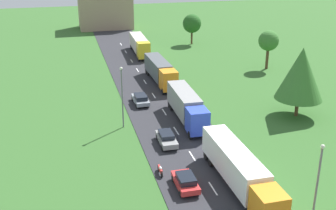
{
  "coord_description": "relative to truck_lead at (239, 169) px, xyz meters",
  "views": [
    {
      "loc": [
        -12.89,
        -18.69,
        22.69
      ],
      "look_at": [
        0.46,
        34.8,
        1.19
      ],
      "focal_mm": 45.95,
      "sensor_mm": 36.0,
      "label": 1
    }
  ],
  "objects": [
    {
      "name": "road",
      "position": [
        -2.38,
        10.04,
        -2.1
      ],
      "size": [
        10.0,
        140.0,
        0.06
      ],
      "primitive_type": "cube",
      "color": "#2B2B30",
      "rests_on": "ground"
    },
    {
      "name": "lane_marking_centre",
      "position": [
        -2.38,
        4.28,
        -2.06
      ],
      "size": [
        0.16,
        118.2,
        0.01
      ],
      "color": "white",
      "rests_on": "road"
    },
    {
      "name": "truck_lead",
      "position": [
        0.0,
        0.0,
        0.0
      ],
      "size": [
        2.68,
        14.57,
        3.58
      ],
      "color": "orange",
      "rests_on": "road"
    },
    {
      "name": "truck_second",
      "position": [
        -0.21,
        17.09,
        0.06
      ],
      "size": [
        2.64,
        12.1,
        3.74
      ],
      "color": "blue",
      "rests_on": "road"
    },
    {
      "name": "truck_third",
      "position": [
        0.05,
        33.55,
        0.02
      ],
      "size": [
        2.85,
        12.87,
        3.61
      ],
      "color": "orange",
      "rests_on": "road"
    },
    {
      "name": "truck_fourth",
      "position": [
        0.18,
        53.14,
        -0.03
      ],
      "size": [
        2.8,
        12.49,
        3.6
      ],
      "color": "yellow",
      "rests_on": "road"
    },
    {
      "name": "car_second",
      "position": [
        -4.95,
        1.22,
        -1.31
      ],
      "size": [
        1.91,
        4.03,
        1.45
      ],
      "color": "red",
      "rests_on": "road"
    },
    {
      "name": "car_third",
      "position": [
        -4.44,
        10.94,
        -1.32
      ],
      "size": [
        1.85,
        4.37,
        1.42
      ],
      "color": "gray",
      "rests_on": "road"
    },
    {
      "name": "car_fourth",
      "position": [
        -4.99,
        24.58,
        -1.31
      ],
      "size": [
        2.0,
        4.53,
        1.45
      ],
      "color": "#8C939E",
      "rests_on": "road"
    },
    {
      "name": "motorcycle_courier",
      "position": [
        -6.71,
        4.43,
        -1.58
      ],
      "size": [
        0.28,
        1.94,
        0.91
      ],
      "color": "black",
      "rests_on": "road"
    },
    {
      "name": "lamppost_lead",
      "position": [
        4.18,
        -6.32,
        2.0
      ],
      "size": [
        0.36,
        0.36,
        7.31
      ],
      "color": "slate",
      "rests_on": "ground"
    },
    {
      "name": "lamppost_second",
      "position": [
        -8.62,
        17.12,
        2.35
      ],
      "size": [
        0.36,
        0.36,
        8.01
      ],
      "color": "slate",
      "rests_on": "ground"
    },
    {
      "name": "tree_oak",
      "position": [
        21.04,
        36.89,
        3.1
      ],
      "size": [
        3.69,
        3.69,
        7.14
      ],
      "color": "#513823",
      "rests_on": "ground"
    },
    {
      "name": "tree_birch",
      "position": [
        14.85,
        15.21,
        3.87
      ],
      "size": [
        6.36,
        6.36,
        9.5
      ],
      "color": "#513823",
      "rests_on": "ground"
    },
    {
      "name": "tree_maple",
      "position": [
        13.36,
        59.28,
        2.55
      ],
      "size": [
        4.16,
        4.16,
        6.78
      ],
      "color": "#513823",
      "rests_on": "ground"
    },
    {
      "name": "distant_building",
      "position": [
        -3.48,
        83.0,
        2.7
      ],
      "size": [
        13.81,
        8.94,
        9.66
      ],
      "primitive_type": "cube",
      "color": "#9E846B",
      "rests_on": "ground"
    }
  ]
}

